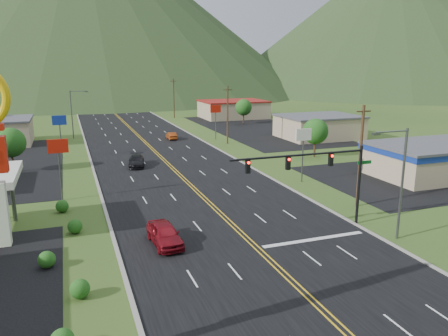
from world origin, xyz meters
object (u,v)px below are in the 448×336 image
object	(u,v)px
car_dark_mid	(137,161)
car_red_near	(165,234)
streetlight_west	(73,111)
car_red_far	(172,136)
streetlight_east	(400,177)
traffic_signal	(320,168)

from	to	relation	value
car_dark_mid	car_red_near	bearing A→B (deg)	-84.80
streetlight_west	car_red_far	xyz separation A→B (m)	(16.88, -7.35, -4.51)
streetlight_east	car_red_near	distance (m)	18.89
car_red_near	car_red_far	world-z (taller)	car_red_near
streetlight_east	streetlight_west	distance (m)	64.21
streetlight_west	car_red_far	world-z (taller)	streetlight_west
traffic_signal	car_dark_mid	xyz separation A→B (m)	(-10.87, 28.68, -4.59)
streetlight_east	car_dark_mid	distance (m)	36.46
streetlight_west	car_red_near	xyz separation A→B (m)	(5.20, -54.89, -4.32)
streetlight_east	car_red_near	world-z (taller)	streetlight_east
traffic_signal	car_dark_mid	bearing A→B (deg)	110.76
car_red_near	car_red_far	distance (m)	48.96
car_red_near	car_dark_mid	distance (m)	27.65
car_red_near	traffic_signal	bearing A→B (deg)	-8.39
traffic_signal	streetlight_east	xyz separation A→B (m)	(4.70, -4.00, -0.15)
car_dark_mid	car_red_far	bearing A→B (deg)	73.92
traffic_signal	streetlight_west	size ratio (longest dim) A/B	1.46
streetlight_west	car_red_near	size ratio (longest dim) A/B	1.79
traffic_signal	streetlight_east	world-z (taller)	streetlight_east
streetlight_east	car_red_near	size ratio (longest dim) A/B	1.79
streetlight_east	streetlight_west	xyz separation A→B (m)	(-22.86, 60.00, 0.00)
streetlight_west	streetlight_east	bearing A→B (deg)	-69.14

